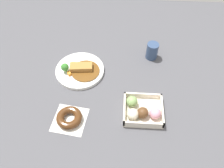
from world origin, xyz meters
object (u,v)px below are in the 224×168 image
donut_box (142,111)px  chocolate_ring_donut (69,118)px  curry_plate (80,70)px  coffee_mug (152,51)px

donut_box → chocolate_ring_donut: (-0.32, -0.05, -0.01)m
curry_plate → coffee_mug: (0.38, 0.13, 0.03)m
curry_plate → donut_box: (0.31, -0.23, 0.01)m
chocolate_ring_donut → coffee_mug: 0.56m
donut_box → coffee_mug: 0.37m
chocolate_ring_donut → curry_plate: bearing=89.5°
curry_plate → donut_box: bearing=-36.7°
curry_plate → chocolate_ring_donut: bearing=-90.5°
coffee_mug → curry_plate: bearing=-160.6°
curry_plate → coffee_mug: coffee_mug is taller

